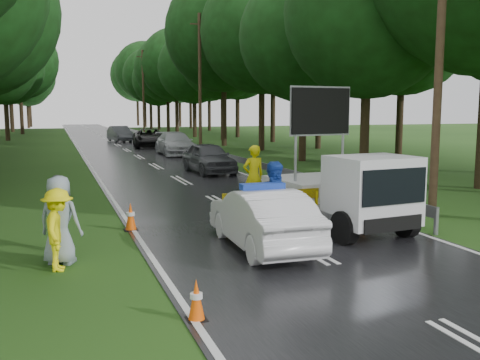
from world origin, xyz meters
name	(u,v)px	position (x,y,z in m)	size (l,w,h in m)	color
ground	(301,247)	(0.00, 0.00, 0.00)	(160.00, 160.00, 0.00)	#1E4212
road	(127,150)	(0.00, 30.00, 0.01)	(7.00, 140.00, 0.02)	black
guardrail	(176,142)	(3.70, 29.67, 0.55)	(0.12, 60.06, 0.70)	gray
utility_pole_near	(440,39)	(5.20, 2.00, 5.06)	(1.40, 0.24, 10.00)	#3F2A1D
utility_pole_mid	(200,82)	(5.20, 28.00, 5.06)	(1.40, 0.24, 10.00)	#3F2A1D
utility_pole_far	(143,92)	(5.20, 54.00, 5.06)	(1.40, 0.24, 10.00)	#3F2A1D
police_sedan	(262,219)	(-0.86, 0.22, 0.67)	(1.51, 4.08, 1.47)	silver
work_truck	(344,192)	(1.81, 1.25, 1.00)	(2.45, 4.78, 3.67)	gray
barrier	(272,201)	(-0.08, 1.53, 0.82)	(2.62, 0.12, 1.08)	#D7BB0B
officer	(254,177)	(0.72, 4.97, 0.99)	(0.72, 0.48, 1.99)	yellow
civilian	(276,203)	(-0.40, 0.50, 0.96)	(0.94, 0.73, 1.93)	#183DA2
bystander_left	(58,230)	(-5.18, 0.00, 0.81)	(1.04, 0.60, 1.61)	yellow
bystander_mid	(59,213)	(-5.16, 1.50, 0.85)	(0.99, 0.41, 1.69)	#45474E
bystander_right	(60,220)	(-5.14, 0.45, 0.90)	(0.88, 0.57, 1.80)	gray
queue_car_first	(209,158)	(1.94, 14.35, 0.74)	(1.74, 4.34, 1.48)	#3D3F44
queue_car_second	(175,144)	(2.60, 24.83, 0.77)	(2.14, 5.28, 1.53)	#A8ABB0
queue_car_third	(150,138)	(2.22, 32.82, 0.76)	(2.51, 5.44, 1.51)	black
queue_car_fourth	(120,134)	(0.80, 40.98, 0.74)	(1.57, 4.49, 1.48)	#43464B
cone_near_left	(196,300)	(-3.30, -3.30, 0.31)	(0.30, 0.30, 0.64)	black
cone_center	(240,218)	(-0.76, 2.00, 0.35)	(0.34, 0.34, 0.72)	black
cone_far	(308,210)	(1.40, 2.50, 0.32)	(0.31, 0.31, 0.66)	black
cone_left_mid	(131,217)	(-3.40, 3.00, 0.35)	(0.34, 0.34, 0.72)	black
cone_right	(365,201)	(3.50, 2.93, 0.38)	(0.37, 0.37, 0.78)	black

